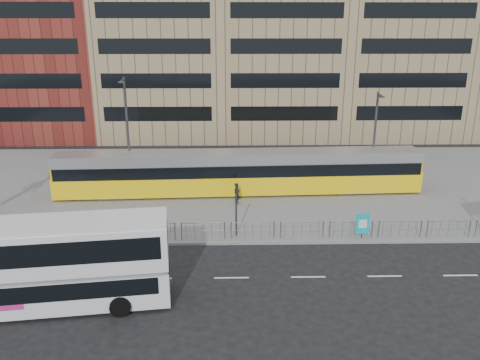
{
  "coord_description": "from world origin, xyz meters",
  "views": [
    {
      "loc": [
        -2.01,
        -25.59,
        12.11
      ],
      "look_at": [
        -1.35,
        6.0,
        2.18
      ],
      "focal_mm": 35.0,
      "sensor_mm": 36.0,
      "label": 1
    }
  ],
  "objects_px": {
    "tram": "(240,172)",
    "ad_panel": "(363,224)",
    "double_decker_bus": "(50,262)",
    "pedestrian": "(237,194)",
    "traffic_light_west": "(236,205)",
    "lamp_post_east": "(375,136)",
    "lamp_post_west": "(128,131)"
  },
  "relations": [
    {
      "from": "traffic_light_west",
      "to": "lamp_post_east",
      "type": "bearing_deg",
      "value": 54.06
    },
    {
      "from": "lamp_post_east",
      "to": "tram",
      "type": "bearing_deg",
      "value": -173.02
    },
    {
      "from": "pedestrian",
      "to": "lamp_post_west",
      "type": "xyz_separation_m",
      "value": [
        -8.33,
        3.12,
        4.02
      ]
    },
    {
      "from": "tram",
      "to": "pedestrian",
      "type": "relative_size",
      "value": 17.65
    },
    {
      "from": "pedestrian",
      "to": "double_decker_bus",
      "type": "bearing_deg",
      "value": 164.76
    },
    {
      "from": "lamp_post_west",
      "to": "ad_panel",
      "type": "bearing_deg",
      "value": -30.53
    },
    {
      "from": "pedestrian",
      "to": "ad_panel",
      "type": "bearing_deg",
      "value": -111.5
    },
    {
      "from": "double_decker_bus",
      "to": "lamp_post_east",
      "type": "xyz_separation_m",
      "value": [
        19.57,
        16.95,
        2.08
      ]
    },
    {
      "from": "tram",
      "to": "pedestrian",
      "type": "distance_m",
      "value": 2.69
    },
    {
      "from": "tram",
      "to": "pedestrian",
      "type": "bearing_deg",
      "value": -98.03
    },
    {
      "from": "double_decker_bus",
      "to": "traffic_light_west",
      "type": "relative_size",
      "value": 3.48
    },
    {
      "from": "tram",
      "to": "traffic_light_west",
      "type": "height_order",
      "value": "tram"
    },
    {
      "from": "pedestrian",
      "to": "lamp_post_west",
      "type": "height_order",
      "value": "lamp_post_west"
    },
    {
      "from": "ad_panel",
      "to": "lamp_post_west",
      "type": "relative_size",
      "value": 0.18
    },
    {
      "from": "tram",
      "to": "traffic_light_west",
      "type": "relative_size",
      "value": 9.08
    },
    {
      "from": "traffic_light_west",
      "to": "lamp_post_east",
      "type": "height_order",
      "value": "lamp_post_east"
    },
    {
      "from": "lamp_post_west",
      "to": "traffic_light_west",
      "type": "bearing_deg",
      "value": -46.86
    },
    {
      "from": "ad_panel",
      "to": "pedestrian",
      "type": "height_order",
      "value": "ad_panel"
    },
    {
      "from": "ad_panel",
      "to": "double_decker_bus",
      "type": "bearing_deg",
      "value": -166.95
    },
    {
      "from": "double_decker_bus",
      "to": "lamp_post_west",
      "type": "distance_m",
      "value": 16.45
    },
    {
      "from": "double_decker_bus",
      "to": "ad_panel",
      "type": "distance_m",
      "value": 17.58
    },
    {
      "from": "tram",
      "to": "lamp_post_west",
      "type": "bearing_deg",
      "value": 173.56
    },
    {
      "from": "double_decker_bus",
      "to": "lamp_post_east",
      "type": "height_order",
      "value": "lamp_post_east"
    },
    {
      "from": "tram",
      "to": "lamp_post_east",
      "type": "height_order",
      "value": "lamp_post_east"
    },
    {
      "from": "tram",
      "to": "ad_panel",
      "type": "xyz_separation_m",
      "value": [
        7.26,
        -8.75,
        -0.71
      ]
    },
    {
      "from": "double_decker_bus",
      "to": "pedestrian",
      "type": "distance_m",
      "value": 15.74
    },
    {
      "from": "ad_panel",
      "to": "lamp_post_east",
      "type": "relative_size",
      "value": 0.21
    },
    {
      "from": "double_decker_bus",
      "to": "lamp_post_west",
      "type": "xyz_separation_m",
      "value": [
        0.3,
        16.22,
        2.69
      ]
    },
    {
      "from": "lamp_post_west",
      "to": "double_decker_bus",
      "type": "bearing_deg",
      "value": -91.07
    },
    {
      "from": "ad_panel",
      "to": "traffic_light_west",
      "type": "bearing_deg",
      "value": 165.39
    },
    {
      "from": "double_decker_bus",
      "to": "ad_panel",
      "type": "bearing_deg",
      "value": 15.9
    },
    {
      "from": "tram",
      "to": "pedestrian",
      "type": "height_order",
      "value": "tram"
    }
  ]
}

